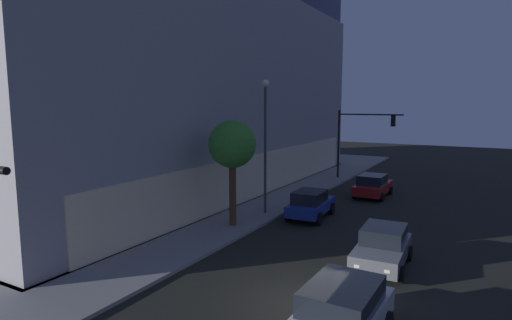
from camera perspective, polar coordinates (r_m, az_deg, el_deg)
The scene contains 9 objects.
ground_plane at distance 14.76m, azimuth 6.26°, elevation -18.92°, with size 120.00×120.00×0.00m, color black.
modern_building at distance 36.10m, azimuth -15.10°, elevation 10.94°, with size 35.93×22.73×17.82m.
traffic_light_far_corner at distance 36.86m, azimuth 13.90°, elevation 3.74°, with size 0.39×5.52×5.92m.
street_lamp_sidewalk at distance 24.38m, azimuth 1.28°, elevation 4.10°, with size 0.44×0.44×7.84m.
sidewalk_tree at distance 21.92m, azimuth -3.26°, elevation 1.98°, with size 2.52×2.52×5.62m.
car_silver at distance 12.31m, azimuth 11.23°, elevation -20.20°, with size 4.73×2.32×1.69m.
car_grey at distance 18.13m, azimuth 16.89°, elevation -11.27°, with size 4.15×2.17×1.61m.
car_blue at distance 24.57m, azimuth 7.47°, elevation -5.94°, with size 4.13×2.18×1.64m.
car_red at distance 31.06m, azimuth 15.68°, elevation -3.37°, with size 4.33×2.18×1.62m.
Camera 1 is at (-12.21, -5.05, 6.59)m, focal length 29.28 mm.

